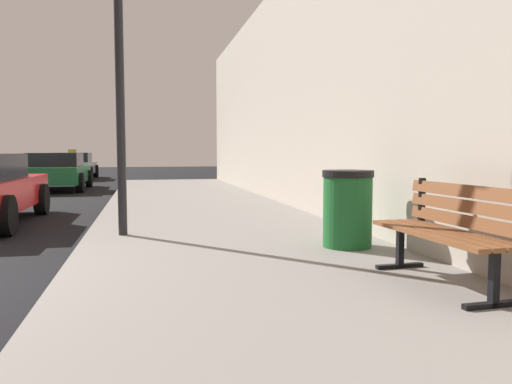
{
  "coord_description": "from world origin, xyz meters",
  "views": [
    {
      "loc": [
        2.82,
        -5.13,
        1.29
      ],
      "look_at": [
        3.93,
        -0.2,
        0.89
      ],
      "focal_mm": 34.95,
      "sensor_mm": 36.0,
      "label": 1
    }
  ],
  "objects_px": {
    "bench": "(450,226)",
    "car_green": "(57,171)",
    "street_lamp": "(118,12)",
    "car_silver": "(73,166)",
    "trash_bin": "(347,208)"
  },
  "relations": [
    {
      "from": "bench",
      "to": "car_green",
      "type": "height_order",
      "value": "car_green"
    },
    {
      "from": "bench",
      "to": "car_green",
      "type": "bearing_deg",
      "value": 109.11
    },
    {
      "from": "bench",
      "to": "street_lamp",
      "type": "bearing_deg",
      "value": 129.15
    },
    {
      "from": "car_silver",
      "to": "bench",
      "type": "bearing_deg",
      "value": -74.65
    },
    {
      "from": "trash_bin",
      "to": "car_green",
      "type": "height_order",
      "value": "car_green"
    },
    {
      "from": "street_lamp",
      "to": "car_green",
      "type": "bearing_deg",
      "value": 103.39
    },
    {
      "from": "trash_bin",
      "to": "car_silver",
      "type": "bearing_deg",
      "value": 106.2
    },
    {
      "from": "bench",
      "to": "street_lamp",
      "type": "relative_size",
      "value": 0.35
    },
    {
      "from": "street_lamp",
      "to": "car_green",
      "type": "height_order",
      "value": "street_lamp"
    },
    {
      "from": "bench",
      "to": "car_silver",
      "type": "distance_m",
      "value": 22.38
    },
    {
      "from": "street_lamp",
      "to": "trash_bin",
      "type": "bearing_deg",
      "value": -28.96
    },
    {
      "from": "trash_bin",
      "to": "car_silver",
      "type": "distance_m",
      "value": 20.59
    },
    {
      "from": "trash_bin",
      "to": "car_green",
      "type": "distance_m",
      "value": 13.55
    },
    {
      "from": "car_green",
      "to": "car_silver",
      "type": "height_order",
      "value": "car_silver"
    },
    {
      "from": "street_lamp",
      "to": "car_green",
      "type": "distance_m",
      "value": 11.56
    }
  ]
}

